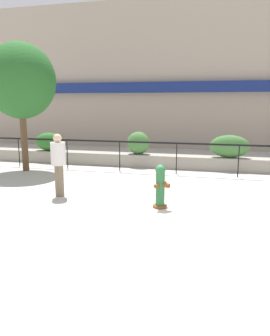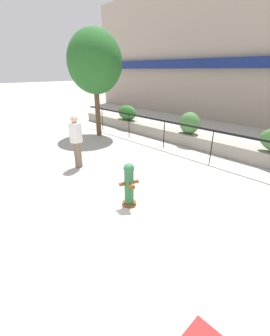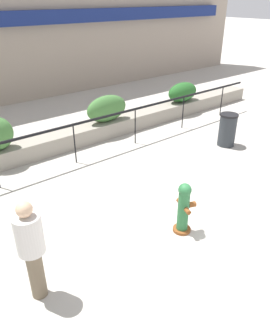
{
  "view_description": "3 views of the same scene",
  "coord_description": "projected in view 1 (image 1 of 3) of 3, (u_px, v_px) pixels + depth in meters",
  "views": [
    {
      "loc": [
        1.38,
        -6.75,
        2.56
      ],
      "look_at": [
        -0.64,
        1.3,
        0.89
      ],
      "focal_mm": 35.0,
      "sensor_mm": 36.0,
      "label": 1
    },
    {
      "loc": [
        3.56,
        -2.18,
        3.01
      ],
      "look_at": [
        -0.55,
        1.73,
        0.52
      ],
      "focal_mm": 24.0,
      "sensor_mm": 36.0,
      "label": 2
    },
    {
      "loc": [
        -3.93,
        -2.5,
        4.17
      ],
      "look_at": [
        0.28,
        2.64,
        0.65
      ],
      "focal_mm": 35.0,
      "sensor_mm": 36.0,
      "label": 3
    }
  ],
  "objects": [
    {
      "name": "fence_railing_segment",
      "position": [
        177.0,
        146.0,
        11.71
      ],
      "size": [
        15.0,
        0.05,
        1.15
      ],
      "color": "black",
      "rests_on": "ground"
    },
    {
      "name": "building_facade",
      "position": [
        194.0,
        76.0,
        17.86
      ],
      "size": [
        30.0,
        1.36,
        8.0
      ],
      "color": "gray",
      "rests_on": "ground"
    },
    {
      "name": "planter_wall_low",
      "position": [
        180.0,
        162.0,
        12.91
      ],
      "size": [
        18.0,
        0.7,
        0.5
      ],
      "primitive_type": "cube",
      "color": "gray",
      "rests_on": "ground"
    },
    {
      "name": "hedge_bush_0",
      "position": [
        49.0,
        142.0,
        14.13
      ],
      "size": [
        1.3,
        0.61,
        0.77
      ],
      "primitive_type": "ellipsoid",
      "color": "#2D6B28",
      "rests_on": "planter_wall_low"
    },
    {
      "name": "fire_hydrant",
      "position": [
        160.0,
        186.0,
        8.01
      ],
      "size": [
        0.48,
        0.47,
        1.08
      ],
      "color": "brown",
      "rests_on": "ground"
    },
    {
      "name": "pedestrian",
      "position": [
        58.0,
        161.0,
        8.92
      ],
      "size": [
        0.57,
        0.57,
        1.73
      ],
      "color": "brown",
      "rests_on": "ground"
    },
    {
      "name": "hedge_bush_1",
      "position": [
        138.0,
        143.0,
        13.17
      ],
      "size": [
        0.9,
        0.7,
        0.9
      ],
      "primitive_type": "ellipsoid",
      "color": "#427538",
      "rests_on": "planter_wall_low"
    },
    {
      "name": "hedge_bush_2",
      "position": [
        230.0,
        146.0,
        12.33
      ],
      "size": [
        1.47,
        0.56,
        0.85
      ],
      "primitive_type": "ellipsoid",
      "color": "#427538",
      "rests_on": "planter_wall_low"
    },
    {
      "name": "ground_plane",
      "position": [
        149.0,
        220.0,
        7.25
      ],
      "size": [
        120.0,
        120.0,
        0.0
      ],
      "primitive_type": "plane",
      "color": "#B2ADA3"
    },
    {
      "name": "street_tree",
      "position": [
        20.0,
        81.0,
        11.84
      ],
      "size": [
        2.6,
        2.34,
        4.68
      ],
      "color": "brown",
      "rests_on": "ground"
    }
  ]
}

